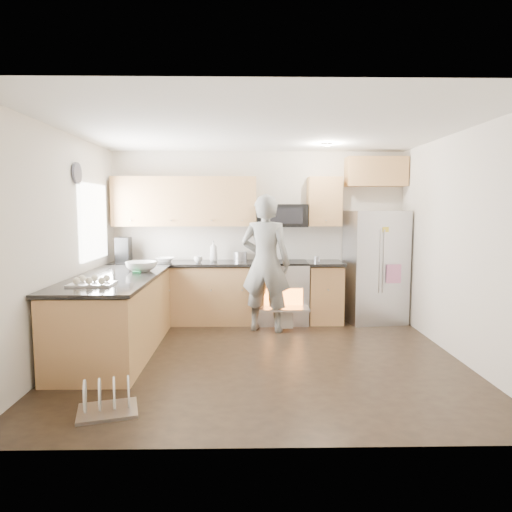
{
  "coord_description": "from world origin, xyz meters",
  "views": [
    {
      "loc": [
        -0.17,
        -5.14,
        1.73
      ],
      "look_at": [
        -0.06,
        0.5,
        1.14
      ],
      "focal_mm": 32.0,
      "sensor_mm": 36.0,
      "label": 1
    }
  ],
  "objects_px": {
    "stove_range": "(282,278)",
    "refrigerator": "(375,267)",
    "dish_rack": "(107,403)",
    "person": "(266,263)"
  },
  "relations": [
    {
      "from": "stove_range",
      "to": "refrigerator",
      "type": "height_order",
      "value": "stove_range"
    },
    {
      "from": "refrigerator",
      "to": "dish_rack",
      "type": "bearing_deg",
      "value": -142.25
    },
    {
      "from": "stove_range",
      "to": "dish_rack",
      "type": "distance_m",
      "value": 3.58
    },
    {
      "from": "stove_range",
      "to": "refrigerator",
      "type": "distance_m",
      "value": 1.43
    },
    {
      "from": "person",
      "to": "dish_rack",
      "type": "xyz_separation_m",
      "value": [
        -1.45,
        -2.6,
        -0.88
      ]
    },
    {
      "from": "stove_range",
      "to": "person",
      "type": "xyz_separation_m",
      "value": [
        -0.27,
        -0.49,
        0.29
      ]
    },
    {
      "from": "person",
      "to": "dish_rack",
      "type": "bearing_deg",
      "value": 77.02
    },
    {
      "from": "person",
      "to": "dish_rack",
      "type": "height_order",
      "value": "person"
    },
    {
      "from": "refrigerator",
      "to": "person",
      "type": "bearing_deg",
      "value": -170.41
    },
    {
      "from": "stove_range",
      "to": "person",
      "type": "distance_m",
      "value": 0.63
    }
  ]
}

